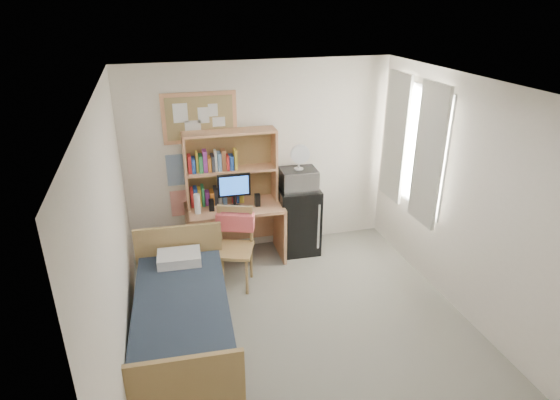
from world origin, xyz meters
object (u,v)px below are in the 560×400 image
object	(u,v)px
speaker_right	(257,200)
desk_chair	(233,249)
desk	(235,233)
microwave	(298,179)
mini_fridge	(297,219)
monitor	(234,192)
bulletin_board	(200,118)
speaker_left	(211,205)
bed	(183,322)
desk_fan	(299,158)

from	to	relation	value
speaker_right	desk_chair	bearing A→B (deg)	-127.14
desk	microwave	world-z (taller)	microwave
mini_fridge	monitor	world-z (taller)	monitor
bulletin_board	microwave	xyz separation A→B (m)	(1.22, -0.30, -0.84)
speaker_left	speaker_right	size ratio (longest dim) A/B	0.93
bed	monitor	xyz separation A→B (m)	(0.83, 1.47, 0.75)
desk_chair	bed	distance (m)	1.18
desk	mini_fridge	size ratio (longest dim) A/B	1.35
monitor	speaker_left	distance (m)	0.33
desk_chair	bed	size ratio (longest dim) A/B	0.52
microwave	desk_fan	bearing A→B (deg)	0.00
desk_chair	mini_fridge	xyz separation A→B (m)	(1.02, 0.65, -0.03)
desk	desk_fan	distance (m)	1.32
desk	microwave	distance (m)	1.12
speaker_left	desk_fan	distance (m)	1.29
monitor	desk_fan	size ratio (longest dim) A/B	1.43
bed	bulletin_board	bearing A→B (deg)	78.60
speaker_right	speaker_left	bearing A→B (deg)	-180.00
speaker_left	desk_fan	bearing A→B (deg)	4.98
speaker_left	desk	bearing A→B (deg)	11.31
desk_chair	bed	xyz separation A→B (m)	(-0.70, -0.92, -0.24)
desk_fan	mini_fridge	bearing A→B (deg)	90.00
microwave	speaker_right	bearing A→B (deg)	-168.36
mini_fridge	microwave	world-z (taller)	microwave
bed	mini_fridge	bearing A→B (deg)	46.13
desk	speaker_left	distance (m)	0.57
bulletin_board	bed	size ratio (longest dim) A/B	0.49
desk	speaker_left	world-z (taller)	speaker_left
bulletin_board	speaker_left	xyz separation A→B (m)	(0.03, -0.37, -1.05)
desk_fan	bed	bearing A→B (deg)	-134.80
mini_fridge	desk_fan	size ratio (longest dim) A/B	2.99
desk_chair	microwave	world-z (taller)	microwave
speaker_right	microwave	size ratio (longest dim) A/B	0.36
desk	desk_chair	distance (m)	0.63
mini_fridge	desk_chair	bearing A→B (deg)	-144.40
speaker_left	speaker_right	world-z (taller)	speaker_right
desk_chair	speaker_right	distance (m)	0.79
desk	speaker_left	bearing A→B (deg)	-168.69
bed	monitor	bearing A→B (deg)	64.20
speaker_left	mini_fridge	bearing A→B (deg)	5.94
monitor	desk_chair	bearing A→B (deg)	-102.21
bulletin_board	desk	world-z (taller)	bulletin_board
bulletin_board	speaker_left	size ratio (longest dim) A/B	6.01
bulletin_board	desk	distance (m)	1.59
desk	speaker_right	distance (m)	0.57
microwave	desk_fan	xyz separation A→B (m)	(0.00, 0.00, 0.29)
desk	desk_fan	xyz separation A→B (m)	(0.89, 0.02, 0.98)
bulletin_board	desk_chair	distance (m)	1.71
bulletin_board	desk_chair	xyz separation A→B (m)	(0.20, -0.93, -1.42)
mini_fridge	microwave	distance (m)	0.61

